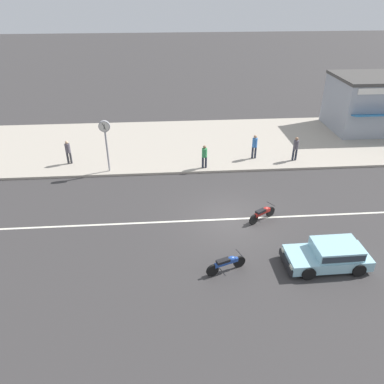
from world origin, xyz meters
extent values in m
plane|color=#383535|center=(0.00, 0.00, 0.00)|extent=(160.00, 160.00, 0.00)
cube|color=silver|center=(0.00, 0.00, 0.00)|extent=(50.40, 0.14, 0.01)
cube|color=#ADA393|center=(0.00, 10.44, 0.07)|extent=(68.00, 10.00, 0.15)
cube|color=#93C6D6|center=(3.50, -3.92, 0.41)|extent=(3.56, 1.67, 0.48)
cube|color=#93C6D6|center=(3.86, -3.91, 0.88)|extent=(1.97, 1.48, 0.46)
cube|color=#28333D|center=(3.86, -3.91, 0.88)|extent=(1.89, 1.52, 0.29)
cube|color=black|center=(1.68, -3.95, 0.31)|extent=(0.15, 1.58, 0.28)
cube|color=white|center=(1.72, -4.51, 0.51)|extent=(0.08, 0.24, 0.14)
cube|color=white|center=(1.70, -3.38, 0.51)|extent=(0.08, 0.24, 0.14)
cylinder|color=black|center=(2.42, -4.70, 0.30)|extent=(0.60, 0.23, 0.60)
cylinder|color=black|center=(2.39, -3.17, 0.30)|extent=(0.60, 0.23, 0.60)
cylinder|color=black|center=(4.61, -4.66, 0.30)|extent=(0.60, 0.23, 0.60)
cylinder|color=black|center=(4.59, -3.13, 0.30)|extent=(0.60, 0.23, 0.60)
cylinder|color=black|center=(-0.32, -3.75, 0.28)|extent=(0.56, 0.29, 0.56)
cylinder|color=black|center=(-1.55, -4.20, 0.28)|extent=(0.56, 0.29, 0.56)
cube|color=#23479E|center=(-0.94, -3.97, 0.48)|extent=(1.10, 0.52, 0.18)
cube|color=black|center=(-1.09, -4.03, 0.62)|extent=(0.64, 0.43, 0.12)
ellipsoid|color=#23479E|center=(-0.72, -3.89, 0.60)|extent=(0.46, 0.36, 0.22)
cylinder|color=#232326|center=(-0.35, -3.76, 0.78)|extent=(0.22, 0.54, 0.03)
cylinder|color=black|center=(2.08, 0.11, 0.28)|extent=(0.53, 0.38, 0.56)
cylinder|color=black|center=(1.03, -0.55, 0.28)|extent=(0.53, 0.38, 0.56)
cube|color=red|center=(1.55, -0.22, 0.48)|extent=(0.97, 0.68, 0.18)
cube|color=black|center=(1.42, -0.30, 0.62)|extent=(0.60, 0.50, 0.12)
ellipsoid|color=red|center=(1.74, -0.11, 0.60)|extent=(0.47, 0.42, 0.22)
cylinder|color=#232326|center=(2.05, 0.09, 0.78)|extent=(0.33, 0.49, 0.03)
cylinder|color=#9E9EA3|center=(-7.00, 5.98, 1.49)|extent=(0.12, 0.12, 2.68)
cylinder|color=#9E9EA3|center=(-7.00, 5.98, 3.18)|extent=(0.70, 0.18, 0.70)
cylinder|color=white|center=(-7.00, 5.88, 3.18)|extent=(0.62, 0.02, 0.62)
cylinder|color=white|center=(-7.00, 6.07, 3.18)|extent=(0.62, 0.02, 0.62)
cube|color=black|center=(-7.00, 5.87, 3.18)|extent=(0.07, 0.01, 0.32)
cube|color=black|center=(-7.00, 5.87, 3.18)|extent=(0.23, 0.01, 0.47)
cylinder|color=#232838|center=(5.36, 6.67, 0.56)|extent=(0.14, 0.14, 0.83)
cylinder|color=#232838|center=(5.56, 6.67, 0.56)|extent=(0.14, 0.14, 0.83)
cylinder|color=#514C56|center=(5.46, 6.67, 1.29)|extent=(0.34, 0.34, 0.62)
sphere|color=#997051|center=(5.46, 6.67, 1.71)|extent=(0.22, 0.22, 0.22)
cylinder|color=#232838|center=(-0.92, 5.97, 0.54)|extent=(0.14, 0.14, 0.78)
cylinder|color=#232838|center=(-0.72, 5.97, 0.54)|extent=(0.14, 0.14, 0.78)
cylinder|color=#389956|center=(-0.82, 5.97, 1.22)|extent=(0.34, 0.34, 0.58)
sphere|color=#997051|center=(-0.82, 5.97, 1.62)|extent=(0.21, 0.21, 0.21)
cylinder|color=#232838|center=(2.66, 7.21, 0.57)|extent=(0.14, 0.14, 0.84)
cylinder|color=#232838|center=(2.86, 7.21, 0.57)|extent=(0.14, 0.14, 0.84)
cylinder|color=#336BB7|center=(2.76, 7.21, 1.30)|extent=(0.34, 0.34, 0.63)
sphere|color=tan|center=(2.76, 7.21, 1.73)|extent=(0.23, 0.23, 0.23)
cylinder|color=#333338|center=(-9.89, 7.33, 0.55)|extent=(0.14, 0.14, 0.80)
cylinder|color=#333338|center=(-9.69, 7.33, 0.55)|extent=(0.14, 0.14, 0.80)
cylinder|color=#514C56|center=(-9.79, 7.33, 1.26)|extent=(0.34, 0.34, 0.60)
sphere|color=#D6AD89|center=(-9.79, 7.33, 1.67)|extent=(0.22, 0.22, 0.22)
cube|color=#999EA8|center=(13.20, 12.43, 2.17)|extent=(5.69, 4.88, 4.05)
cube|color=#474442|center=(13.20, 12.43, 4.32)|extent=(5.80, 4.97, 0.24)
camera|label=1|loc=(-3.35, -16.18, 10.97)|focal=35.00mm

